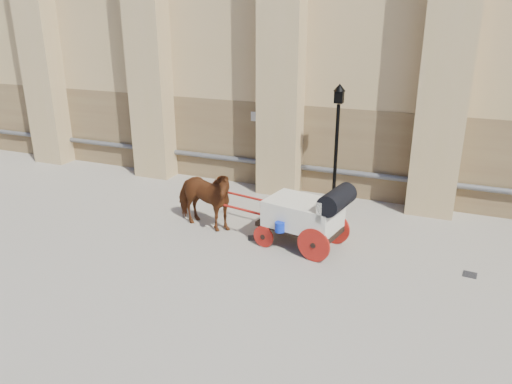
% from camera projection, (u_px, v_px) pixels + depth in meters
% --- Properties ---
extents(ground, '(90.00, 90.00, 0.00)m').
position_uv_depth(ground, '(269.00, 237.00, 13.97)').
color(ground, gray).
rests_on(ground, ground).
extents(horse, '(2.33, 1.39, 1.84)m').
position_uv_depth(horse, '(203.00, 198.00, 14.26)').
color(horse, brown).
rests_on(horse, ground).
extents(carriage, '(4.28, 1.85, 1.81)m').
position_uv_depth(carriage, '(308.00, 213.00, 13.05)').
color(carriage, black).
rests_on(carriage, ground).
extents(street_lamp, '(0.37, 0.37, 3.93)m').
position_uv_depth(street_lamp, '(336.00, 143.00, 15.40)').
color(street_lamp, black).
rests_on(street_lamp, ground).
extents(drain_grate_near, '(0.42, 0.42, 0.01)m').
position_uv_depth(drain_grate_near, '(254.00, 238.00, 13.91)').
color(drain_grate_near, black).
rests_on(drain_grate_near, ground).
extents(drain_grate_far, '(0.34, 0.34, 0.01)m').
position_uv_depth(drain_grate_far, '(470.00, 275.00, 11.99)').
color(drain_grate_far, black).
rests_on(drain_grate_far, ground).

